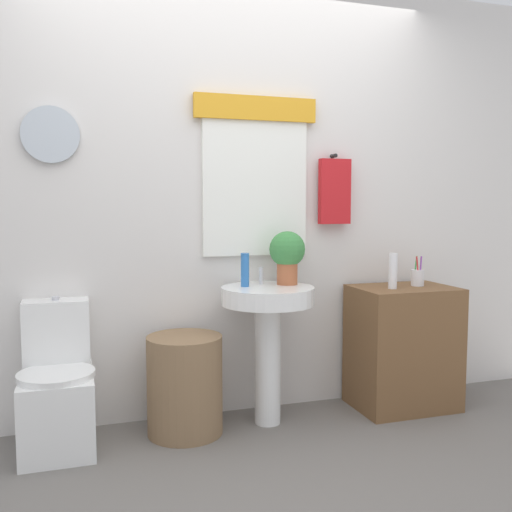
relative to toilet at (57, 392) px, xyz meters
The scene contains 11 objects.
ground_plane 1.35m from the toilet, 42.17° to the right, with size 8.00×8.00×0.00m, color slate.
back_wall 1.43m from the toilet, 15.00° to the left, with size 4.40×0.18×2.60m.
toilet is the anchor object (origin of this frame).
laundry_hamper 0.66m from the toilet, ahead, with size 0.41×0.41×0.54m, color #846647.
pedestal_sink 1.19m from the toilet, ahead, with size 0.53×0.53×0.80m.
faucet 1.27m from the toilet, ahead, with size 0.03×0.03×0.10m, color silver.
wooden_cabinet 2.03m from the toilet, ahead, with size 0.61×0.44×0.75m, color brown.
soap_bottle 1.19m from the toilet, ahead, with size 0.05×0.05×0.19m, color #2D6BB7.
potted_plant 1.46m from the toilet, ahead, with size 0.21×0.21×0.31m.
lotion_bottle 2.01m from the toilet, ahead, with size 0.05×0.05×0.21m, color white.
toothbrush_cup 2.20m from the toilet, ahead, with size 0.08×0.08×0.19m.
Camera 1 is at (-0.87, -2.16, 1.26)m, focal length 39.79 mm.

